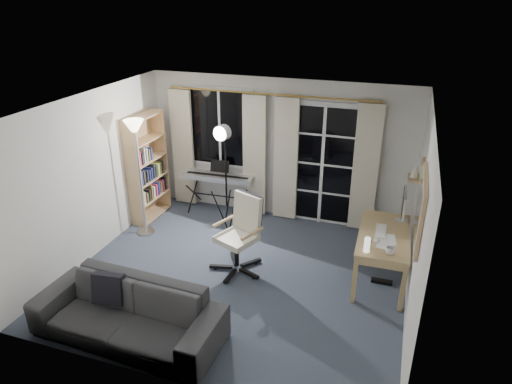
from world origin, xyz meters
TOP-DOWN VIEW (x-y plane):
  - floor at (0.00, 0.00)m, footprint 4.50×4.00m
  - window at (-1.05, 1.97)m, footprint 1.20×0.08m
  - french_door at (0.75, 1.97)m, footprint 1.32×0.09m
  - curtains at (-0.14, 1.88)m, footprint 3.60×0.07m
  - bookshelf at (-2.12, 1.20)m, footprint 0.31×0.86m
  - torchiere_lamp at (-1.88, 0.64)m, footprint 0.36×0.36m
  - keyboard_piano at (-1.01, 1.70)m, footprint 1.25×0.65m
  - studio_light at (-0.68, 1.18)m, footprint 0.39×0.39m
  - office_chair at (-0.01, 0.22)m, footprint 0.77×0.78m
  - desk at (1.88, 0.54)m, footprint 0.69×1.34m
  - monitor at (2.08, 0.99)m, footprint 0.17×0.51m
  - desk_clutter at (1.82, 0.32)m, footprint 0.41×0.81m
  - mug at (1.98, 0.04)m, footprint 0.12×0.09m
  - wall_mirror at (2.22, -0.35)m, footprint 0.04×0.94m
  - framed_print at (2.23, 0.55)m, footprint 0.03×0.42m
  - wall_shelf at (2.16, 1.05)m, footprint 0.16×0.30m
  - sofa at (-0.77, -1.55)m, footprint 2.21×0.73m

SIDE VIEW (x-z plane):
  - floor at x=0.00m, z-range -0.02..0.00m
  - sofa at x=-0.77m, z-range 0.00..0.86m
  - desk_clutter at x=1.82m, z-range 0.11..1.01m
  - desk at x=1.88m, z-range 0.27..0.98m
  - office_chair at x=-0.01m, z-range 0.10..1.21m
  - keyboard_piano at x=-1.01m, z-range 0.23..1.13m
  - mug at x=1.98m, z-range 0.71..0.83m
  - bookshelf at x=-2.12m, z-range -0.05..1.78m
  - monitor at x=2.08m, z-range 0.76..1.20m
  - french_door at x=0.75m, z-range -0.03..2.08m
  - curtains at x=-0.14m, z-range 0.03..2.16m
  - wall_shelf at x=2.16m, z-range 1.32..1.50m
  - studio_light at x=-0.68m, z-range 0.55..2.38m
  - window at x=-1.05m, z-range 0.80..2.20m
  - torchiere_lamp at x=-1.88m, z-range 0.58..2.49m
  - wall_mirror at x=2.22m, z-range 1.18..1.92m
  - framed_print at x=2.23m, z-range 1.44..1.76m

